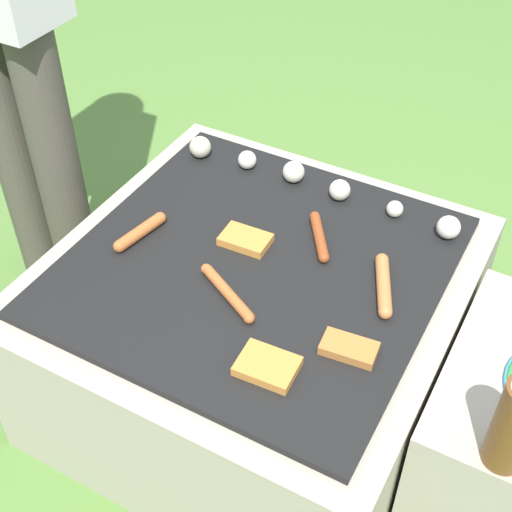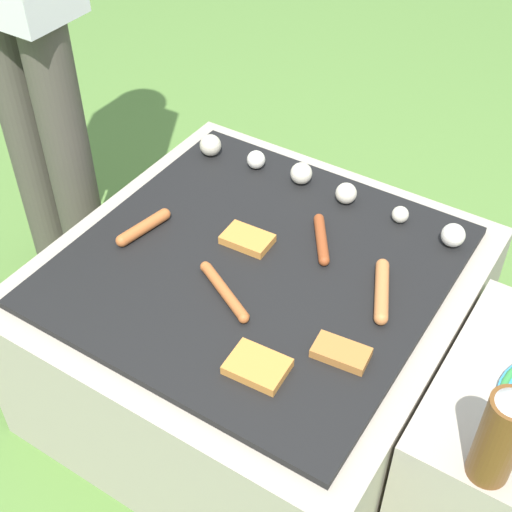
% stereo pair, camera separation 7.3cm
% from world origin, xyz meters
% --- Properties ---
extents(ground_plane, '(14.00, 14.00, 0.00)m').
position_xyz_m(ground_plane, '(0.00, 0.00, 0.00)').
color(ground_plane, '#567F38').
extents(grill, '(0.90, 0.90, 0.45)m').
position_xyz_m(grill, '(0.00, 0.00, 0.22)').
color(grill, '#A89E8C').
rests_on(grill, ground_plane).
extents(sausage_front_left, '(0.18, 0.11, 0.02)m').
position_xyz_m(sausage_front_left, '(-0.00, -0.12, 0.46)').
color(sausage_front_left, '#B7602D').
rests_on(sausage_front_left, grill).
extents(sausage_back_center, '(0.09, 0.17, 0.03)m').
position_xyz_m(sausage_back_center, '(0.28, 0.06, 0.47)').
color(sausage_back_center, '#C6753D').
rests_on(sausage_back_center, grill).
extents(sausage_front_center, '(0.10, 0.15, 0.02)m').
position_xyz_m(sausage_front_center, '(0.09, 0.14, 0.46)').
color(sausage_front_center, '#93421E').
rests_on(sausage_front_center, grill).
extents(sausage_back_left, '(0.05, 0.16, 0.03)m').
position_xyz_m(sausage_back_left, '(-0.28, -0.05, 0.47)').
color(sausage_back_left, '#B7602D').
rests_on(sausage_back_left, grill).
extents(bread_slice_left, '(0.12, 0.08, 0.02)m').
position_xyz_m(bread_slice_left, '(-0.05, 0.05, 0.46)').
color(bread_slice_left, '#D18438').
rests_on(bread_slice_left, grill).
extents(bread_slice_right, '(0.12, 0.09, 0.02)m').
position_xyz_m(bread_slice_right, '(0.16, -0.25, 0.46)').
color(bread_slice_right, '#D18438').
rests_on(bread_slice_right, grill).
extents(bread_slice_center, '(0.12, 0.07, 0.02)m').
position_xyz_m(bread_slice_center, '(0.28, -0.14, 0.46)').
color(bread_slice_center, '#B27033').
rests_on(bread_slice_center, grill).
extents(mushroom_row, '(0.73, 0.08, 0.06)m').
position_xyz_m(mushroom_row, '(-0.02, 0.30, 0.48)').
color(mushroom_row, beige).
rests_on(mushroom_row, grill).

